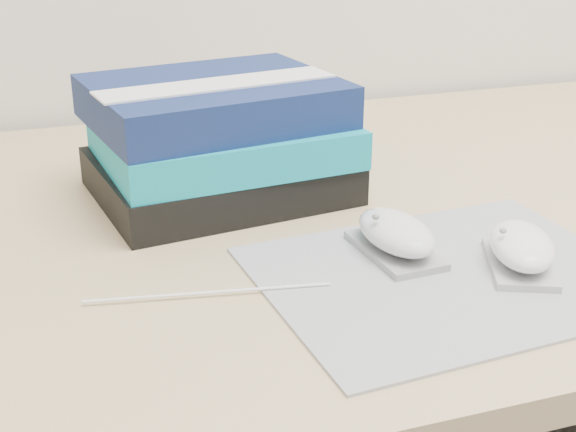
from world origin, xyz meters
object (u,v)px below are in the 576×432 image
object	(u,v)px
book_stack	(219,139)
pouch	(218,134)
desk	(328,345)
mouse_front	(521,249)
mouse_rear	(396,235)

from	to	relation	value
book_stack	pouch	size ratio (longest dim) A/B	2.03
pouch	desk	bearing A→B (deg)	-21.16
mouse_front	pouch	distance (m)	0.39
book_stack	mouse_front	bearing A→B (deg)	-52.27
desk	mouse_rear	distance (m)	0.34
book_stack	pouch	bearing A→B (deg)	76.67
mouse_rear	pouch	bearing A→B (deg)	111.60
desk	pouch	world-z (taller)	pouch
pouch	mouse_rear	bearing A→B (deg)	-68.40
mouse_rear	mouse_front	xyz separation A→B (m)	(0.10, -0.06, -0.00)
mouse_front	pouch	xyz separation A→B (m)	(-0.20, 0.33, 0.03)
mouse_rear	pouch	size ratio (longest dim) A/B	0.75
desk	book_stack	world-z (taller)	book_stack
mouse_rear	mouse_front	size ratio (longest dim) A/B	0.95
mouse_front	pouch	size ratio (longest dim) A/B	0.79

